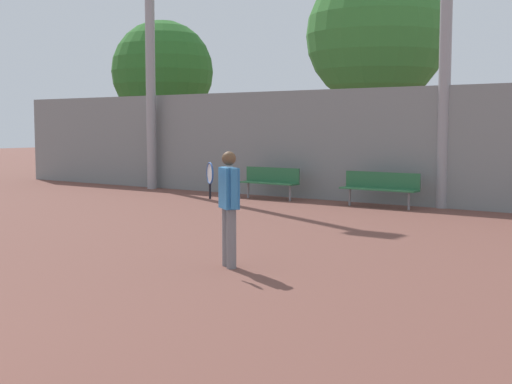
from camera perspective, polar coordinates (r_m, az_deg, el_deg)
The scene contains 6 objects.
tennis_player at distance 10.15m, azimuth -2.22°, elevation -0.78°, with size 0.55×0.52×1.66m.
bench_adjacent_court at distance 17.98m, azimuth 9.91°, elevation 0.52°, with size 2.03×0.40×0.88m.
bench_by_gate at distance 19.70m, azimuth 1.16°, elevation 1.01°, with size 1.78×0.40×0.88m.
back_fence at distance 18.25m, azimuth 13.52°, elevation 3.54°, with size 31.47×0.06×3.01m.
tree_green_tall at distance 24.20m, azimuth 9.61°, elevation 12.19°, with size 4.60×4.60×7.28m.
tree_green_broad at distance 30.65m, azimuth -7.48°, elevation 9.49°, with size 4.26×4.26×6.44m.
Camera 1 is at (7.14, -1.07, 2.02)m, focal length 50.00 mm.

